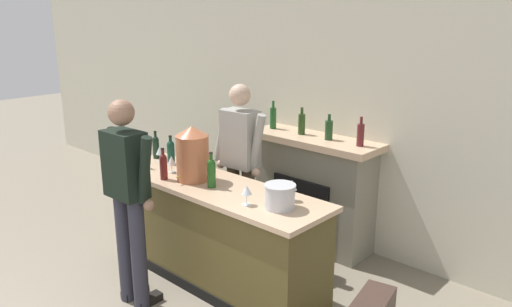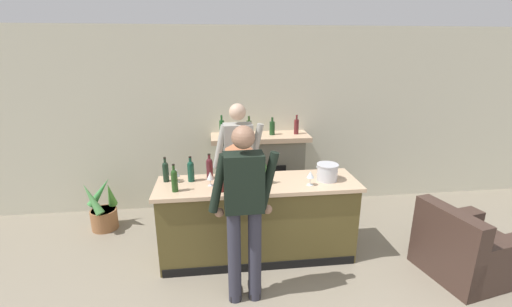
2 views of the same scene
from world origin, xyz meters
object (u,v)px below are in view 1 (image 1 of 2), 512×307
Objects in this scene: fireplace_stone at (313,190)px; wine_bottle_riesling_slim at (190,154)px; wine_bottle_port_short at (211,172)px; wine_glass_front_right at (171,161)px; wine_bottle_cabernet_heavy at (163,165)px; ice_bucket_steel at (280,196)px; wine_bottle_merlot_tall at (156,146)px; potted_plant_corner at (160,181)px; person_customer at (128,195)px; wine_glass_mid_counter at (160,151)px; copper_dispenser at (192,153)px; person_bartender at (240,164)px; wine_glass_back_row at (292,186)px; wine_bottle_burgundy_dark at (139,154)px; wine_bottle_rose_blush at (171,151)px; wine_glass_near_bucket at (247,191)px.

fireplace_stone is 1.39m from wine_bottle_riesling_slim.
wine_glass_front_right is (-0.59, 0.02, -0.03)m from wine_bottle_port_short.
wine_bottle_port_short is at bearing 17.66° from wine_bottle_cabernet_heavy.
wine_bottle_riesling_slim is (-1.36, 0.23, 0.04)m from ice_bucket_steel.
wine_bottle_merlot_tall reaches higher than wine_glass_front_right.
wine_bottle_cabernet_heavy is at bearing -34.70° from potted_plant_corner.
wine_glass_mid_counter is at bearing 129.34° from person_customer.
copper_dispenser is 1.69× the size of wine_bottle_riesling_slim.
person_bartender is 10.07× the size of wine_glass_back_row.
person_customer is 6.02× the size of wine_bottle_cabernet_heavy.
person_customer is at bearing -68.75° from wine_bottle_cabernet_heavy.
wine_glass_back_row is (1.32, -0.04, -0.01)m from wine_bottle_riesling_slim.
wine_bottle_burgundy_dark is 1.91× the size of wine_glass_mid_counter.
wine_bottle_rose_blush is (0.16, 0.28, -0.00)m from wine_bottle_burgundy_dark.
wine_bottle_port_short is at bearing -163.08° from wine_glass_back_row.
person_bartender is (1.87, -0.37, 0.73)m from potted_plant_corner.
wine_bottle_rose_blush is at bearing -162.54° from wine_bottle_riesling_slim.
wine_bottle_port_short is 0.84m from wine_bottle_rose_blush.
fireplace_stone is 1.50m from ice_bucket_steel.
copper_dispenser is at bearing 176.01° from wine_bottle_port_short.
person_bartender reaches higher than wine_glass_front_right.
wine_bottle_riesling_slim reaches higher than wine_glass_mid_counter.
wine_glass_near_bucket is (1.33, -0.29, -0.01)m from wine_bottle_rose_blush.
wine_bottle_cabernet_heavy is (-0.21, -0.17, -0.12)m from copper_dispenser.
wine_bottle_burgundy_dark is 1.49m from wine_glass_near_bucket.
wine_bottle_port_short reaches higher than wine_glass_near_bucket.
wine_bottle_burgundy_dark is at bearing -87.64° from wine_glass_mid_counter.
wine_bottle_port_short is 1.98× the size of wine_glass_mid_counter.
copper_dispenser is at bearing -12.84° from wine_glass_mid_counter.
copper_dispenser is 1.04m from ice_bucket_steel.
person_customer is 1.25m from ice_bucket_steel.
person_customer is at bearing -143.96° from wine_glass_near_bucket.
fireplace_stone is at bearing 78.12° from person_customer.
copper_dispenser is at bearing -36.08° from wine_bottle_riesling_slim.
person_customer reaches higher than wine_glass_back_row.
ice_bucket_steel reaches higher than potted_plant_corner.
wine_bottle_burgundy_dark is 1.03× the size of wine_bottle_cabernet_heavy.
copper_dispenser reaches higher than ice_bucket_steel.
person_bartender is at bearing 137.18° from wine_glass_near_bucket.
fireplace_stone is 0.84× the size of person_customer.
wine_bottle_rose_blush is (-0.54, 0.17, -0.12)m from copper_dispenser.
wine_glass_mid_counter is at bearing 157.99° from wine_glass_front_right.
ice_bucket_steel is 1.56× the size of wine_glass_mid_counter.
fireplace_stone is at bearing 51.85° from wine_bottle_burgundy_dark.
wine_bottle_riesling_slim is at bearing 109.00° from person_customer.
copper_dispenser reaches higher than wine_bottle_rose_blush.
wine_bottle_port_short is 0.50m from wine_bottle_cabernet_heavy.
wine_glass_front_right is (0.38, 0.11, -0.02)m from wine_bottle_burgundy_dark.
wine_bottle_riesling_slim is 1.69× the size of wine_glass_back_row.
wine_glass_mid_counter is 0.97× the size of wine_glass_front_right.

